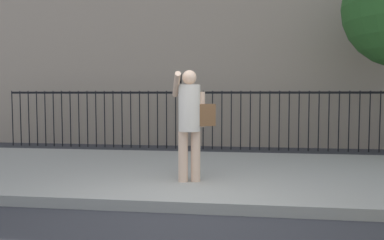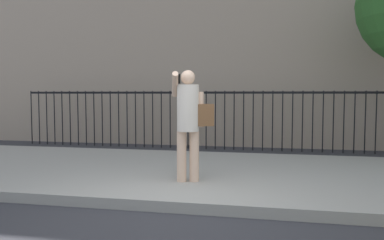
# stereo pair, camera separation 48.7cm
# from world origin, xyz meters

# --- Properties ---
(ground_plane) EXTENTS (60.00, 60.00, 0.00)m
(ground_plane) POSITION_xyz_m (0.00, 0.00, 0.00)
(ground_plane) COLOR #333338
(sidewalk) EXTENTS (28.00, 4.40, 0.15)m
(sidewalk) POSITION_xyz_m (0.00, 2.20, 0.07)
(sidewalk) COLOR #9E9B93
(sidewalk) RESTS_ON ground
(iron_fence) EXTENTS (12.03, 0.04, 1.60)m
(iron_fence) POSITION_xyz_m (0.00, 5.90, 1.02)
(iron_fence) COLOR black
(iron_fence) RESTS_ON ground
(pedestrian_on_phone) EXTENTS (0.71, 0.52, 1.74)m
(pedestrian_on_phone) POSITION_xyz_m (-0.07, 1.21, 1.16)
(pedestrian_on_phone) COLOR beige
(pedestrian_on_phone) RESTS_ON sidewalk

